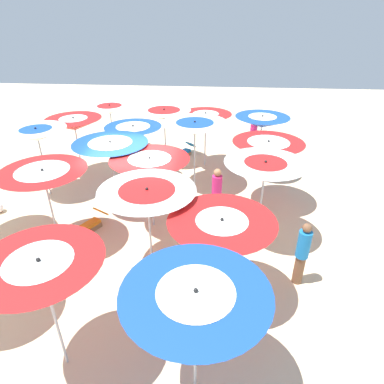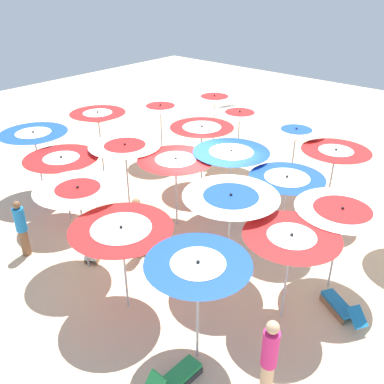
% 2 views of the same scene
% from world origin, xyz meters
% --- Properties ---
extents(ground, '(40.00, 40.00, 0.04)m').
position_xyz_m(ground, '(0.00, 0.00, -0.02)').
color(ground, beige).
extents(beach_umbrella_1, '(2.05, 2.05, 2.34)m').
position_xyz_m(beach_umbrella_1, '(2.84, -2.74, 2.06)').
color(beach_umbrella_1, '#B2B2B7').
rests_on(beach_umbrella_1, ground).
extents(beach_umbrella_2, '(1.93, 1.93, 2.46)m').
position_xyz_m(beach_umbrella_2, '(3.41, -1.11, 2.20)').
color(beach_umbrella_2, '#B2B2B7').
rests_on(beach_umbrella_2, ground).
extents(beach_umbrella_3, '(1.97, 1.97, 2.37)m').
position_xyz_m(beach_umbrella_3, '(3.96, 1.53, 2.13)').
color(beach_umbrella_3, '#B2B2B7').
rests_on(beach_umbrella_3, ground).
extents(beach_umbrella_4, '(2.21, 2.21, 2.52)m').
position_xyz_m(beach_umbrella_4, '(4.62, 3.26, 2.26)').
color(beach_umbrella_4, '#B2B2B7').
rests_on(beach_umbrella_4, ground).
extents(beach_umbrella_5, '(2.17, 2.17, 2.30)m').
position_xyz_m(beach_umbrella_5, '(-0.27, -4.32, 2.05)').
color(beach_umbrella_5, '#B2B2B7').
rests_on(beach_umbrella_5, ground).
extents(beach_umbrella_6, '(2.04, 2.04, 2.19)m').
position_xyz_m(beach_umbrella_6, '(0.55, -2.43, 1.95)').
color(beach_umbrella_6, '#B2B2B7').
rests_on(beach_umbrella_6, ground).
extents(beach_umbrella_7, '(2.29, 2.29, 2.33)m').
position_xyz_m(beach_umbrella_7, '(0.75, -0.43, 2.10)').
color(beach_umbrella_7, '#B2B2B7').
rests_on(beach_umbrella_7, ground).
extents(beach_umbrella_8, '(2.20, 2.20, 2.32)m').
position_xyz_m(beach_umbrella_8, '(1.86, 1.63, 2.08)').
color(beach_umbrella_8, '#B2B2B7').
rests_on(beach_umbrella_8, ground).
extents(beach_umbrella_9, '(2.01, 2.01, 2.39)m').
position_xyz_m(beach_umbrella_9, '(2.56, 4.32, 2.16)').
color(beach_umbrella_9, '#B2B2B7').
rests_on(beach_umbrella_9, ground).
extents(beach_umbrella_10, '(2.04, 2.04, 2.28)m').
position_xyz_m(beach_umbrella_10, '(-1.97, -3.97, 2.02)').
color(beach_umbrella_10, '#B2B2B7').
rests_on(beach_umbrella_10, ground).
extents(beach_umbrella_11, '(2.28, 2.28, 2.47)m').
position_xyz_m(beach_umbrella_11, '(-1.68, -2.20, 2.20)').
color(beach_umbrella_11, '#B2B2B7').
rests_on(beach_umbrella_11, ground).
extents(beach_umbrella_12, '(2.23, 2.23, 2.26)m').
position_xyz_m(beach_umbrella_12, '(-0.64, 0.52, 2.00)').
color(beach_umbrella_12, '#B2B2B7').
rests_on(beach_umbrella_12, ground).
extents(beach_umbrella_13, '(2.24, 2.24, 2.31)m').
position_xyz_m(beach_umbrella_13, '(-0.94, 2.38, 2.06)').
color(beach_umbrella_13, '#B2B2B7').
rests_on(beach_umbrella_13, ground).
extents(beach_umbrella_14, '(2.01, 2.01, 2.51)m').
position_xyz_m(beach_umbrella_14, '(0.16, 5.11, 2.26)').
color(beach_umbrella_14, '#B2B2B7').
rests_on(beach_umbrella_14, ground).
extents(beach_umbrella_15, '(1.99, 1.99, 2.43)m').
position_xyz_m(beach_umbrella_15, '(-4.07, -3.23, 2.17)').
color(beach_umbrella_15, '#B2B2B7').
rests_on(beach_umbrella_15, ground).
extents(beach_umbrella_16, '(2.24, 2.24, 2.26)m').
position_xyz_m(beach_umbrella_16, '(-4.05, -1.08, 2.03)').
color(beach_umbrella_16, '#B2B2B7').
rests_on(beach_umbrella_16, ground).
extents(beach_umbrella_17, '(2.14, 2.14, 2.42)m').
position_xyz_m(beach_umbrella_17, '(-3.73, 0.88, 2.20)').
color(beach_umbrella_17, '#B2B2B7').
rests_on(beach_umbrella_17, ground).
extents(beach_umbrella_18, '(2.21, 2.21, 2.18)m').
position_xyz_m(beach_umbrella_18, '(-2.64, 3.28, 1.97)').
color(beach_umbrella_18, '#B2B2B7').
rests_on(beach_umbrella_18, ground).
extents(beach_umbrella_19, '(2.22, 2.22, 2.35)m').
position_xyz_m(beach_umbrella_19, '(-2.27, 5.38, 2.08)').
color(beach_umbrella_19, '#B2B2B7').
rests_on(beach_umbrella_19, ground).
extents(lounger_0, '(1.31, 0.43, 0.68)m').
position_xyz_m(lounger_0, '(-4.91, -3.38, 0.21)').
color(lounger_0, '#333338').
rests_on(lounger_0, ground).
extents(lounger_1, '(0.96, 1.30, 0.54)m').
position_xyz_m(lounger_1, '(-0.98, -4.94, 0.20)').
color(lounger_1, olive).
rests_on(lounger_1, ground).
extents(lounger_2, '(1.15, 0.90, 0.61)m').
position_xyz_m(lounger_2, '(-3.23, 1.16, 0.20)').
color(lounger_2, olive).
rests_on(lounger_2, ground).
extents(lounger_3, '(0.91, 1.30, 0.57)m').
position_xyz_m(lounger_3, '(1.25, 1.00, 0.19)').
color(lounger_3, olive).
rests_on(lounger_3, ground).
extents(beachgoer_0, '(0.30, 0.30, 1.87)m').
position_xyz_m(beachgoer_0, '(-3.97, -4.79, 0.99)').
color(beachgoer_0, '#D8A87F').
rests_on(beachgoer_0, ground).
extents(beachgoer_1, '(0.30, 0.30, 1.69)m').
position_xyz_m(beachgoer_1, '(-4.53, 2.61, 0.88)').
color(beachgoer_1, brown).
rests_on(beachgoer_1, ground).
extents(beachgoer_2, '(0.30, 0.30, 1.81)m').
position_xyz_m(beachgoer_2, '(-2.51, 0.19, 0.95)').
color(beachgoer_2, '#A3704C').
rests_on(beachgoer_2, ground).
extents(beach_ball, '(0.35, 0.35, 0.35)m').
position_xyz_m(beach_ball, '(4.53, 0.24, 0.17)').
color(beach_ball, white).
rests_on(beach_ball, ground).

